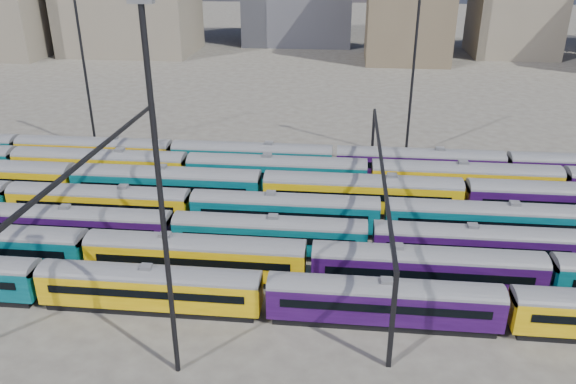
# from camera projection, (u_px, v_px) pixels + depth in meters

# --- Properties ---
(ground) EXTENTS (500.00, 500.00, 0.00)m
(ground) POSITION_uv_depth(u_px,v_px,m) (282.00, 230.00, 59.66)
(ground) COLOR #47433C
(ground) RESTS_ON ground
(rake_0) EXTENTS (132.13, 2.76, 4.64)m
(rake_0) POSITION_uv_depth(u_px,v_px,m) (384.00, 298.00, 44.12)
(rake_0) COLOR black
(rake_0) RESTS_ON ground
(rake_1) EXTENTS (121.14, 2.95, 4.97)m
(rake_1) POSITION_uv_depth(u_px,v_px,m) (309.00, 259.00, 49.18)
(rake_1) COLOR black
(rake_1) RESTS_ON ground
(rake_2) EXTENTS (95.84, 2.81, 4.72)m
(rake_2) POSITION_uv_depth(u_px,v_px,m) (78.00, 222.00, 55.99)
(rake_2) COLOR black
(rake_2) RESTS_ON ground
(rake_3) EXTENTS (120.43, 2.94, 4.94)m
(rake_3) POSITION_uv_depth(u_px,v_px,m) (191.00, 204.00, 59.53)
(rake_3) COLOR black
(rake_3) RESTS_ON ground
(rake_4) EXTENTS (155.29, 3.24, 5.47)m
(rake_4) POSITION_uv_depth(u_px,v_px,m) (166.00, 182.00, 64.36)
(rake_4) COLOR black
(rake_4) RESTS_ON ground
(rake_5) EXTENTS (132.37, 3.23, 5.44)m
(rake_5) POSITION_uv_depth(u_px,v_px,m) (369.00, 174.00, 66.71)
(rake_5) COLOR black
(rake_5) RESTS_ON ground
(rake_6) EXTENTS (127.14, 3.10, 5.22)m
(rake_6) POSITION_uv_depth(u_px,v_px,m) (334.00, 158.00, 71.70)
(rake_6) COLOR black
(rake_6) RESTS_ON ground
(gantry_1) EXTENTS (0.35, 40.35, 8.03)m
(gantry_1) POSITION_uv_depth(u_px,v_px,m) (93.00, 164.00, 58.79)
(gantry_1) COLOR black
(gantry_1) RESTS_ON ground
(gantry_2) EXTENTS (0.35, 40.35, 8.03)m
(gantry_2) POSITION_uv_depth(u_px,v_px,m) (381.00, 175.00, 55.96)
(gantry_2) COLOR black
(gantry_2) RESTS_ON ground
(mast_1) EXTENTS (1.40, 0.50, 25.60)m
(mast_1) POSITION_uv_depth(u_px,v_px,m) (82.00, 55.00, 76.81)
(mast_1) COLOR black
(mast_1) RESTS_ON ground
(mast_2) EXTENTS (1.40, 0.50, 25.60)m
(mast_2) POSITION_uv_depth(u_px,v_px,m) (160.00, 192.00, 34.47)
(mast_2) COLOR black
(mast_2) RESTS_ON ground
(mast_3) EXTENTS (1.40, 0.50, 25.60)m
(mast_3) POSITION_uv_depth(u_px,v_px,m) (414.00, 58.00, 74.38)
(mast_3) COLOR black
(mast_3) RESTS_ON ground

